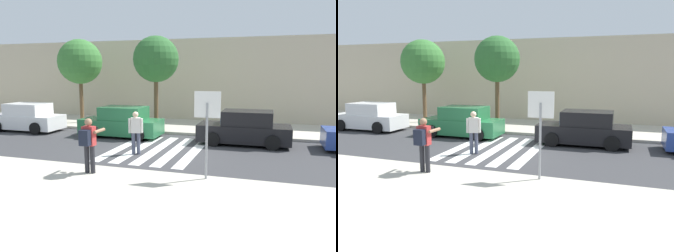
# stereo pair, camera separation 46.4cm
# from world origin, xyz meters

# --- Properties ---
(ground_plane) EXTENTS (120.00, 120.00, 0.00)m
(ground_plane) POSITION_xyz_m (0.00, 0.00, 0.00)
(ground_plane) COLOR #38383A
(sidewalk_near) EXTENTS (60.00, 6.00, 0.14)m
(sidewalk_near) POSITION_xyz_m (0.00, -6.20, 0.07)
(sidewalk_near) COLOR beige
(sidewalk_near) RESTS_ON ground
(sidewalk_far) EXTENTS (60.00, 4.80, 0.14)m
(sidewalk_far) POSITION_xyz_m (0.00, 6.00, 0.07)
(sidewalk_far) COLOR beige
(sidewalk_far) RESTS_ON ground
(building_facade_far) EXTENTS (56.00, 4.00, 5.42)m
(building_facade_far) POSITION_xyz_m (0.00, 10.40, 2.71)
(building_facade_far) COLOR beige
(building_facade_far) RESTS_ON ground
(crosswalk_stripe_0) EXTENTS (0.44, 5.20, 0.01)m
(crosswalk_stripe_0) POSITION_xyz_m (-1.60, 0.20, 0.00)
(crosswalk_stripe_0) COLOR silver
(crosswalk_stripe_0) RESTS_ON ground
(crosswalk_stripe_1) EXTENTS (0.44, 5.20, 0.01)m
(crosswalk_stripe_1) POSITION_xyz_m (-0.80, 0.20, 0.00)
(crosswalk_stripe_1) COLOR silver
(crosswalk_stripe_1) RESTS_ON ground
(crosswalk_stripe_2) EXTENTS (0.44, 5.20, 0.01)m
(crosswalk_stripe_2) POSITION_xyz_m (0.00, 0.20, 0.00)
(crosswalk_stripe_2) COLOR silver
(crosswalk_stripe_2) RESTS_ON ground
(crosswalk_stripe_3) EXTENTS (0.44, 5.20, 0.01)m
(crosswalk_stripe_3) POSITION_xyz_m (0.80, 0.20, 0.00)
(crosswalk_stripe_3) COLOR silver
(crosswalk_stripe_3) RESTS_ON ground
(crosswalk_stripe_4) EXTENTS (0.44, 5.20, 0.01)m
(crosswalk_stripe_4) POSITION_xyz_m (1.60, 0.20, 0.00)
(crosswalk_stripe_4) COLOR silver
(crosswalk_stripe_4) RESTS_ON ground
(stop_sign) EXTENTS (0.76, 0.08, 2.58)m
(stop_sign) POSITION_xyz_m (2.81, -3.48, 2.02)
(stop_sign) COLOR gray
(stop_sign) RESTS_ON sidewalk_near
(photographer_with_backpack) EXTENTS (0.59, 0.85, 1.72)m
(photographer_with_backpack) POSITION_xyz_m (-0.77, -4.03, 1.17)
(photographer_with_backpack) COLOR #232328
(photographer_with_backpack) RESTS_ON sidewalk_near
(pedestrian_crossing) EXTENTS (0.54, 0.37, 1.72)m
(pedestrian_crossing) POSITION_xyz_m (-0.54, -0.87, 0.97)
(pedestrian_crossing) COLOR #474C60
(pedestrian_crossing) RESTS_ON ground
(parked_car_white) EXTENTS (4.10, 1.92, 1.55)m
(parked_car_white) POSITION_xyz_m (-8.52, 2.30, 0.73)
(parked_car_white) COLOR white
(parked_car_white) RESTS_ON ground
(parked_car_green) EXTENTS (4.10, 1.92, 1.55)m
(parked_car_green) POSITION_xyz_m (-2.64, 2.30, 0.73)
(parked_car_green) COLOR #236B3D
(parked_car_green) RESTS_ON ground
(parked_car_black) EXTENTS (4.10, 1.92, 1.55)m
(parked_car_black) POSITION_xyz_m (3.47, 2.30, 0.73)
(parked_car_black) COLOR black
(parked_car_black) RESTS_ON ground
(street_tree_west) EXTENTS (2.72, 2.72, 5.12)m
(street_tree_west) POSITION_xyz_m (-6.76, 5.16, 3.89)
(street_tree_west) COLOR brown
(street_tree_west) RESTS_ON sidewalk_far
(street_tree_center) EXTENTS (2.49, 2.49, 5.07)m
(street_tree_center) POSITION_xyz_m (-1.51, 4.32, 3.94)
(street_tree_center) COLOR brown
(street_tree_center) RESTS_ON sidewalk_far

